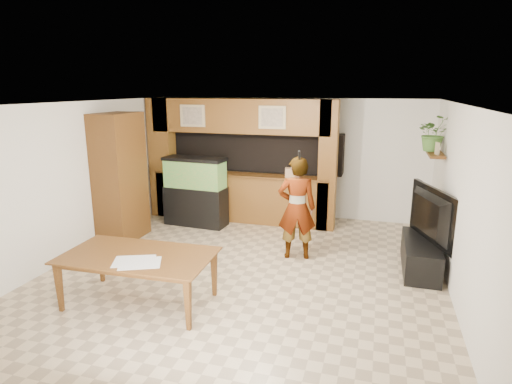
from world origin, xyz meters
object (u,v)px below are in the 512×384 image
(pantry_cabinet, at_px, (120,177))
(dining_table, at_px, (138,280))
(aquarium, at_px, (196,192))
(television, at_px, (424,215))
(person, at_px, (297,208))

(pantry_cabinet, height_order, dining_table, pantry_cabinet)
(aquarium, bearing_deg, pantry_cabinet, -126.73)
(television, height_order, person, person)
(aquarium, bearing_deg, television, -10.29)
(pantry_cabinet, xyz_separation_m, aquarium, (1.00, 1.15, -0.49))
(television, xyz_separation_m, person, (-1.99, -0.05, -0.03))
(aquarium, xyz_separation_m, dining_table, (0.66, -3.37, -0.35))
(pantry_cabinet, relative_size, television, 1.61)
(person, height_order, dining_table, person)
(aquarium, distance_m, person, 2.64)
(aquarium, distance_m, television, 4.50)
(pantry_cabinet, xyz_separation_m, dining_table, (1.66, -2.22, -0.84))
(television, bearing_deg, person, 71.63)
(dining_table, bearing_deg, television, 29.62)
(aquarium, xyz_separation_m, person, (2.36, -1.17, 0.17))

